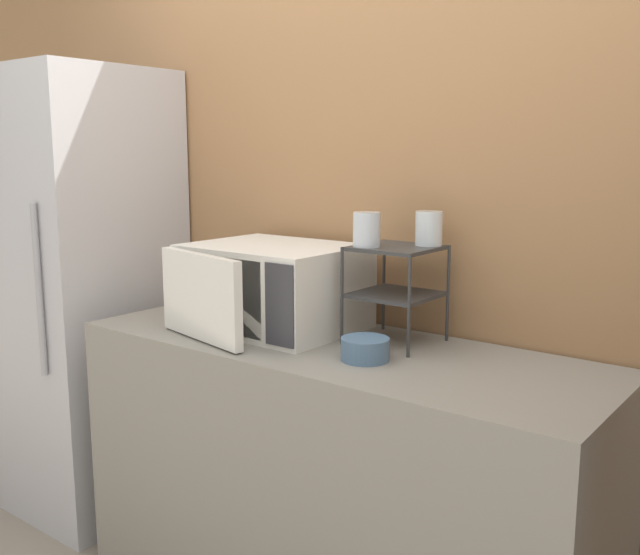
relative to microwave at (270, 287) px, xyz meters
name	(u,v)px	position (x,y,z in m)	size (l,w,h in m)	color
wall_back	(395,217)	(0.30, 0.31, 0.23)	(8.00, 0.06, 2.60)	#9E7047
counter	(333,483)	(0.30, -0.04, -0.61)	(1.72, 0.62, 0.93)	gray
microwave	(270,287)	(0.00, 0.00, 0.00)	(0.55, 0.55, 0.28)	silver
dish_rack	(396,273)	(0.43, 0.10, 0.08)	(0.25, 0.25, 0.31)	#333333
glass_front_left	(367,229)	(0.37, 0.03, 0.22)	(0.08, 0.08, 0.11)	silver
glass_back_right	(429,228)	(0.50, 0.17, 0.22)	(0.08, 0.08, 0.11)	silver
bowl	(365,349)	(0.47, -0.12, -0.11)	(0.14, 0.14, 0.07)	slate
refrigerator	(86,295)	(-1.01, -0.04, -0.15)	(0.63, 0.64, 1.84)	#B7B7BC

